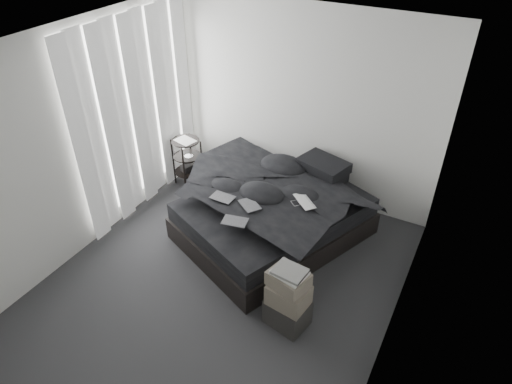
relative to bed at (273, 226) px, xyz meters
The scene contains 25 objects.
floor 1.04m from the bed, 97.10° to the right, with size 3.60×4.20×0.01m, color #2C2C2E.
ceiling 2.66m from the bed, 97.10° to the right, with size 3.60×4.20×0.01m, color white.
wall_back 1.59m from the bed, 96.70° to the left, with size 3.60×0.01×2.60m, color silver.
wall_front 3.33m from the bed, 92.33° to the right, with size 3.60×0.01×2.60m, color silver.
wall_left 2.47m from the bed, 152.11° to the right, with size 0.01×4.20×2.60m, color silver.
wall_right 2.27m from the bed, 31.37° to the right, with size 0.01×4.20×2.60m, color silver.
window_left 2.26m from the bed, behind, with size 0.02×2.00×2.30m, color white.
curtain_left 2.18m from the bed, behind, with size 0.06×2.12×2.48m, color white.
bed is the anchor object (origin of this frame).
mattress 0.26m from the bed, ahead, with size 1.55×2.07×0.23m, color black.
duvet 0.50m from the bed, 112.55° to the right, with size 1.57×1.82×0.25m, color black.
pillow_lower 0.94m from the bed, 71.03° to the left, with size 0.64×0.43×0.14m, color black.
pillow_upper 0.99m from the bed, 65.99° to the left, with size 0.60×0.41×0.13m, color black.
laptop 0.75m from the bed, 15.05° to the right, with size 0.34×0.22×0.03m, color silver.
comic_a 0.88m from the bed, 136.99° to the right, with size 0.27×0.18×0.01m, color black.
comic_b 0.76m from the bed, 105.42° to the right, with size 0.27×0.18×0.01m, color black.
comic_c 0.98m from the bed, 98.12° to the right, with size 0.27×0.18×0.01m, color black.
side_stand 1.68m from the bed, 164.43° to the left, with size 0.39×0.39×0.72m, color black.
papers 1.76m from the bed, 164.83° to the left, with size 0.28×0.21×0.01m, color white.
floor_books 1.13m from the bed, behind, with size 0.14×0.20×0.14m, color black.
box_lower 1.39m from the bed, 57.46° to the right, with size 0.40×0.32×0.30m, color black.
box_mid 1.42m from the bed, 57.45° to the right, with size 0.38×0.30×0.23m, color #60574B.
box_upper 1.46m from the bed, 57.72° to the right, with size 0.36×0.29×0.16m, color #60574B.
art_book_white 1.49m from the bed, 57.46° to the right, with size 0.31×0.25×0.03m, color silver.
art_book_snake 1.52m from the bed, 57.45° to the right, with size 0.30×0.24×0.03m, color silver.
Camera 1 is at (2.06, -2.99, 3.75)m, focal length 32.00 mm.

